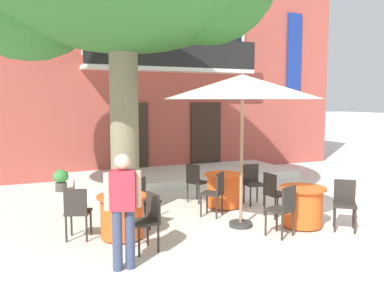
# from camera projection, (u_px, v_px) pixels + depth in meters

# --- Properties ---
(ground_plane) EXTENTS (120.00, 120.00, 0.00)m
(ground_plane) POSITION_uv_depth(u_px,v_px,m) (277.00, 207.00, 9.08)
(ground_plane) COLOR silver
(building_facade) EXTENTS (13.00, 5.09, 7.50)m
(building_facade) POSITION_uv_depth(u_px,v_px,m) (150.00, 63.00, 14.76)
(building_facade) COLOR #B24C42
(building_facade) RESTS_ON ground
(entrance_step_platform) EXTENTS (6.46, 2.57, 0.25)m
(entrance_step_platform) POSITION_uv_depth(u_px,v_px,m) (185.00, 176.00, 12.17)
(entrance_step_platform) COLOR silver
(entrance_step_platform) RESTS_ON ground
(cafe_table_near_tree) EXTENTS (0.86, 0.86, 0.76)m
(cafe_table_near_tree) POSITION_uv_depth(u_px,v_px,m) (122.00, 216.00, 6.97)
(cafe_table_near_tree) COLOR #EA561E
(cafe_table_near_tree) RESTS_ON ground
(cafe_chair_near_tree_0) EXTENTS (0.56, 0.56, 0.91)m
(cafe_chair_near_tree_0) POSITION_uv_depth(u_px,v_px,m) (144.00, 198.00, 7.65)
(cafe_chair_near_tree_0) COLOR #2D2823
(cafe_chair_near_tree_0) RESTS_ON ground
(cafe_chair_near_tree_1) EXTENTS (0.52, 0.52, 0.91)m
(cafe_chair_near_tree_1) POSITION_uv_depth(u_px,v_px,m) (77.00, 210.00, 6.85)
(cafe_chair_near_tree_1) COLOR #2D2823
(cafe_chair_near_tree_1) RESTS_ON ground
(cafe_chair_near_tree_2) EXTENTS (0.47, 0.47, 0.91)m
(cafe_chair_near_tree_2) POSITION_uv_depth(u_px,v_px,m) (148.00, 218.00, 6.39)
(cafe_chair_near_tree_2) COLOR #2D2823
(cafe_chair_near_tree_2) RESTS_ON ground
(cafe_table_middle) EXTENTS (0.86, 0.86, 0.76)m
(cafe_table_middle) POSITION_uv_depth(u_px,v_px,m) (302.00, 206.00, 7.61)
(cafe_table_middle) COLOR #EA561E
(cafe_table_middle) RESTS_ON ground
(cafe_chair_middle_0) EXTENTS (0.51, 0.51, 0.91)m
(cafe_chair_middle_0) POSITION_uv_depth(u_px,v_px,m) (283.00, 207.00, 7.03)
(cafe_chair_middle_0) COLOR #2D2823
(cafe_chair_middle_0) RESTS_ON ground
(cafe_chair_middle_1) EXTENTS (0.56, 0.56, 0.91)m
(cafe_chair_middle_1) POSITION_uv_depth(u_px,v_px,m) (345.00, 201.00, 7.46)
(cafe_chair_middle_1) COLOR #2D2823
(cafe_chair_middle_1) RESTS_ON ground
(cafe_chair_middle_2) EXTENTS (0.43, 0.43, 0.91)m
(cafe_chair_middle_2) POSITION_uv_depth(u_px,v_px,m) (274.00, 192.00, 8.22)
(cafe_chair_middle_2) COLOR #2D2823
(cafe_chair_middle_2) RESTS_ON ground
(cafe_table_front) EXTENTS (0.86, 0.86, 0.76)m
(cafe_table_front) POSITION_uv_depth(u_px,v_px,m) (224.00, 190.00, 9.01)
(cafe_table_front) COLOR #EA561E
(cafe_table_front) RESTS_ON ground
(cafe_chair_front_0) EXTENTS (0.44, 0.44, 0.91)m
(cafe_chair_front_0) POSITION_uv_depth(u_px,v_px,m) (253.00, 181.00, 9.29)
(cafe_chair_front_0) COLOR #2D2823
(cafe_chair_front_0) RESTS_ON ground
(cafe_chair_front_1) EXTENTS (0.53, 0.53, 0.91)m
(cafe_chair_front_1) POSITION_uv_depth(u_px,v_px,m) (196.00, 180.00, 9.42)
(cafe_chair_front_1) COLOR #2D2823
(cafe_chair_front_1) RESTS_ON ground
(cafe_chair_front_2) EXTENTS (0.57, 0.57, 0.91)m
(cafe_chair_front_2) POSITION_uv_depth(u_px,v_px,m) (215.00, 191.00, 8.28)
(cafe_chair_front_2) COLOR #2D2823
(cafe_chair_front_2) RESTS_ON ground
(cafe_umbrella) EXTENTS (2.90, 2.90, 2.85)m
(cafe_umbrella) POSITION_uv_depth(u_px,v_px,m) (242.00, 87.00, 7.39)
(cafe_umbrella) COLOR #997A56
(cafe_umbrella) RESTS_ON ground
(ground_planter_left) EXTENTS (0.39, 0.39, 0.57)m
(ground_planter_left) POSITION_uv_depth(u_px,v_px,m) (61.00, 179.00, 10.63)
(ground_planter_left) COLOR #47423D
(ground_planter_left) RESTS_ON ground
(pedestrian_mid_plaza) EXTENTS (0.53, 0.32, 1.65)m
(pedestrian_mid_plaza) POSITION_uv_depth(u_px,v_px,m) (123.00, 205.00, 5.62)
(pedestrian_mid_plaza) COLOR #384260
(pedestrian_mid_plaza) RESTS_ON ground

